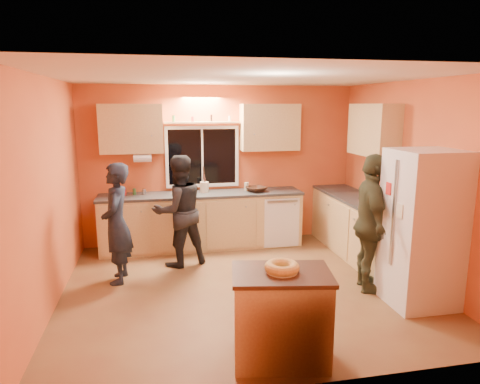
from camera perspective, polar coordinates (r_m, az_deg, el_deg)
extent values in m
plane|color=brown|center=(5.58, 0.68, -12.60)|extent=(4.50, 4.50, 0.00)
cube|color=#DA6B38|center=(7.13, -2.65, 3.59)|extent=(4.50, 0.04, 2.60)
cube|color=#DA6B38|center=(3.31, 8.00, -5.76)|extent=(4.50, 0.04, 2.60)
cube|color=#DA6B38|center=(5.21, -24.25, -0.34)|extent=(0.04, 4.00, 2.60)
cube|color=#DA6B38|center=(6.07, 21.99, 1.37)|extent=(0.04, 4.00, 2.60)
cube|color=white|center=(5.11, 0.75, 15.11)|extent=(4.50, 4.00, 0.02)
cube|color=black|center=(7.06, -5.06, 4.71)|extent=(1.10, 0.02, 0.90)
cube|color=white|center=(7.04, -5.05, 4.69)|extent=(1.20, 0.04, 1.00)
cube|color=tan|center=(6.83, -14.28, 8.18)|extent=(0.95, 0.33, 0.75)
cube|color=tan|center=(7.08, 4.00, 8.60)|extent=(0.95, 0.33, 0.75)
cube|color=tan|center=(6.60, 17.38, 7.91)|extent=(0.33, 1.00, 0.75)
cylinder|color=silver|center=(6.75, -12.87, 4.42)|extent=(0.27, 0.12, 0.12)
cube|color=tan|center=(6.97, -5.06, -3.93)|extent=(3.20, 0.60, 0.86)
cube|color=#282B2D|center=(6.86, -5.12, -0.31)|extent=(3.24, 0.62, 0.04)
cube|color=tan|center=(7.56, 12.56, -2.94)|extent=(0.60, 0.60, 0.86)
cube|color=#282B2D|center=(7.46, 12.71, 0.41)|extent=(0.62, 0.62, 0.04)
cube|color=tan|center=(6.52, 16.81, -5.47)|extent=(0.60, 1.80, 0.86)
cube|color=#282B2D|center=(6.41, 17.04, -1.61)|extent=(0.62, 1.84, 0.04)
cube|color=silver|center=(5.30, 23.11, -4.51)|extent=(0.72, 0.70, 1.80)
cube|color=tan|center=(4.01, 5.46, -16.34)|extent=(0.92, 0.69, 0.81)
cube|color=black|center=(3.84, 5.58, -10.83)|extent=(0.96, 0.74, 0.04)
torus|color=tan|center=(3.81, 5.60, -9.95)|extent=(0.31, 0.31, 0.09)
imported|color=black|center=(5.74, -16.12, -4.05)|extent=(0.41, 0.59, 1.57)
imported|color=black|center=(6.16, -8.15, -2.52)|extent=(0.94, 0.84, 1.60)
imported|color=#383B26|center=(5.48, 17.07, -4.05)|extent=(0.67, 1.08, 1.71)
imported|color=black|center=(6.96, 2.20, 0.39)|extent=(0.43, 0.43, 0.08)
cylinder|color=beige|center=(6.90, -4.78, 0.66)|extent=(0.14, 0.14, 0.17)
imported|color=gray|center=(5.69, 20.08, -1.77)|extent=(0.27, 0.24, 0.28)
cube|color=#AE1D1A|center=(6.16, 17.63, -1.64)|extent=(0.17, 0.13, 0.07)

